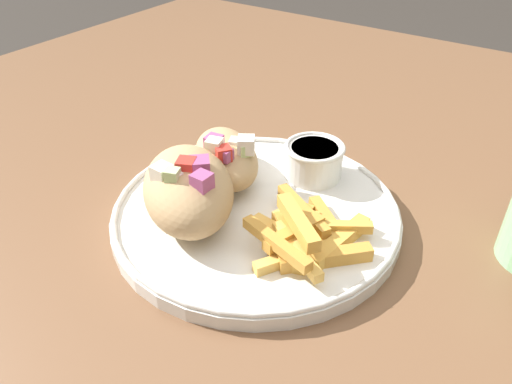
# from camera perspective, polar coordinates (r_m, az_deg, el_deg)

# --- Properties ---
(table) EXTENTS (1.23, 1.23, 0.72)m
(table) POSITION_cam_1_polar(r_m,az_deg,el_deg) (0.60, 0.30, -5.15)
(table) COLOR brown
(table) RESTS_ON ground_plane
(plate) EXTENTS (0.28, 0.28, 0.02)m
(plate) POSITION_cam_1_polar(r_m,az_deg,el_deg) (0.50, 0.00, -2.30)
(plate) COLOR white
(plate) RESTS_ON table
(pita_sandwich_near) EXTENTS (0.15, 0.15, 0.07)m
(pita_sandwich_near) POSITION_cam_1_polar(r_m,az_deg,el_deg) (0.47, -7.76, 0.39)
(pita_sandwich_near) COLOR tan
(pita_sandwich_near) RESTS_ON plate
(pita_sandwich_far) EXTENTS (0.13, 0.12, 0.06)m
(pita_sandwich_far) POSITION_cam_1_polar(r_m,az_deg,el_deg) (0.53, -3.43, 4.01)
(pita_sandwich_far) COLOR tan
(pita_sandwich_far) RESTS_ON plate
(fries_pile) EXTENTS (0.12, 0.12, 0.04)m
(fries_pile) POSITION_cam_1_polar(r_m,az_deg,el_deg) (0.45, 5.69, -5.10)
(fries_pile) COLOR #E5B251
(fries_pile) RESTS_ON plate
(sauce_ramekin) EXTENTS (0.06, 0.06, 0.04)m
(sauce_ramekin) POSITION_cam_1_polar(r_m,az_deg,el_deg) (0.54, 6.64, 3.80)
(sauce_ramekin) COLOR white
(sauce_ramekin) RESTS_ON plate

